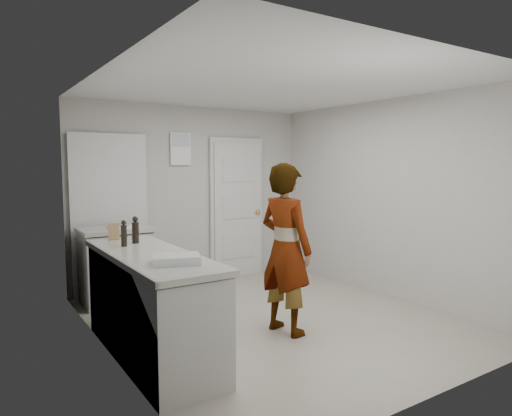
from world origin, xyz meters
TOP-DOWN VIEW (x-y plane):
  - ground at (0.00, 0.00)m, footprint 4.00×4.00m
  - room_shell at (-0.17, 1.95)m, footprint 4.00×4.00m
  - main_counter at (-1.45, -0.20)m, footprint 0.64×1.96m
  - side_counter at (-1.25, 1.55)m, footprint 0.84×0.61m
  - person at (-0.11, -0.37)m, footprint 0.52×0.69m
  - cake_mix_box at (-1.52, 0.65)m, footprint 0.12×0.08m
  - spice_jar at (-1.33, 0.59)m, footprint 0.06×0.06m
  - oil_cruet_a at (-1.40, 0.34)m, footprint 0.07×0.07m
  - oil_cruet_b at (-1.54, 0.23)m, footprint 0.05×0.05m
  - baking_dish at (-1.42, -0.71)m, footprint 0.42×0.36m
  - egg_bowl at (-1.40, -0.77)m, footprint 0.13×0.13m
  - papers at (-1.14, 1.53)m, footprint 0.30×0.37m

SIDE VIEW (x-z plane):
  - ground at x=0.00m, z-range 0.00..0.00m
  - main_counter at x=-1.45m, z-range -0.04..0.89m
  - side_counter at x=-1.25m, z-range -0.03..0.89m
  - person at x=-0.11m, z-range 0.00..1.70m
  - papers at x=-1.14m, z-range 0.93..0.94m
  - egg_bowl at x=-1.40m, z-range 0.93..0.97m
  - baking_dish at x=-1.42m, z-range 0.92..0.99m
  - spice_jar at x=-1.33m, z-range 0.93..1.01m
  - cake_mix_box at x=-1.52m, z-range 0.93..1.10m
  - room_shell at x=-0.17m, z-range -0.98..3.02m
  - oil_cruet_b at x=-1.54m, z-range 0.92..1.17m
  - oil_cruet_a at x=-1.40m, z-range 0.92..1.18m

